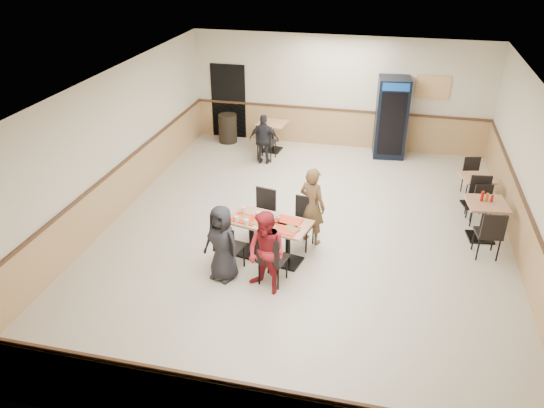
% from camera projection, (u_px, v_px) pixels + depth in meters
% --- Properties ---
extents(ground, '(10.00, 10.00, 0.00)m').
position_uv_depth(ground, '(304.00, 234.00, 10.59)').
color(ground, beige).
rests_on(ground, ground).
extents(room_shell, '(10.00, 10.00, 10.00)m').
position_uv_depth(room_shell, '(401.00, 166.00, 12.15)').
color(room_shell, silver).
rests_on(room_shell, ground).
extents(main_table, '(1.59, 1.02, 0.79)m').
position_uv_depth(main_table, '(269.00, 234.00, 9.60)').
color(main_table, black).
rests_on(main_table, ground).
extents(main_chairs, '(1.63, 1.95, 1.00)m').
position_uv_depth(main_chairs, '(267.00, 234.00, 9.63)').
color(main_chairs, black).
rests_on(main_chairs, ground).
extents(diner_woman_left, '(0.79, 0.64, 1.39)m').
position_uv_depth(diner_woman_left, '(222.00, 243.00, 8.98)').
color(diner_woman_left, black).
rests_on(diner_woman_left, ground).
extents(diner_woman_right, '(0.89, 0.81, 1.46)m').
position_uv_depth(diner_woman_right, '(266.00, 253.00, 8.65)').
color(diner_woman_right, maroon).
rests_on(diner_woman_right, ground).
extents(diner_man_opposite, '(0.67, 0.58, 1.55)m').
position_uv_depth(diner_man_opposite, '(312.00, 206.00, 10.02)').
color(diner_man_opposite, brown).
rests_on(diner_man_opposite, ground).
extents(lone_diner, '(0.78, 0.35, 1.30)m').
position_uv_depth(lone_diner, '(264.00, 139.00, 13.45)').
color(lone_diner, black).
rests_on(lone_diner, ground).
extents(tabletop_clutter, '(1.30, 0.72, 0.12)m').
position_uv_depth(tabletop_clutter, '(267.00, 222.00, 9.41)').
color(tabletop_clutter, red).
rests_on(tabletop_clutter, main_table).
extents(side_table_near, '(0.83, 0.83, 0.79)m').
position_uv_depth(side_table_near, '(485.00, 215.00, 10.22)').
color(side_table_near, black).
rests_on(side_table_near, ground).
extents(side_table_near_chair_south, '(0.52, 0.52, 1.00)m').
position_uv_depth(side_table_near_chair_south, '(488.00, 232.00, 9.69)').
color(side_table_near_chair_south, black).
rests_on(side_table_near_chair_south, ground).
extents(side_table_near_chair_north, '(0.52, 0.52, 1.00)m').
position_uv_depth(side_table_near_chair_north, '(481.00, 201.00, 10.78)').
color(side_table_near_chair_north, black).
rests_on(side_table_near_chair_north, ground).
extents(side_table_far, '(0.78, 0.78, 0.69)m').
position_uv_depth(side_table_far, '(476.00, 187.00, 11.47)').
color(side_table_far, black).
rests_on(side_table_far, ground).
extents(side_table_far_chair_south, '(0.49, 0.49, 0.87)m').
position_uv_depth(side_table_far_chair_south, '(478.00, 199.00, 11.00)').
color(side_table_far_chair_south, black).
rests_on(side_table_far_chair_south, ground).
extents(side_table_far_chair_north, '(0.49, 0.49, 0.87)m').
position_uv_depth(side_table_far_chair_north, '(473.00, 177.00, 11.95)').
color(side_table_far_chair_north, black).
rests_on(side_table_far_chair_north, ground).
extents(condiment_caddy, '(0.23, 0.06, 0.20)m').
position_uv_depth(condiment_caddy, '(486.00, 197.00, 10.11)').
color(condiment_caddy, '#AE0F0C').
rests_on(condiment_caddy, side_table_near).
extents(back_table, '(0.82, 0.82, 0.79)m').
position_uv_depth(back_table, '(272.00, 132.00, 14.29)').
color(back_table, black).
rests_on(back_table, ground).
extents(back_table_chair_lone, '(0.51, 0.51, 1.00)m').
position_uv_depth(back_table_chair_lone, '(267.00, 141.00, 13.75)').
color(back_table_chair_lone, black).
rests_on(back_table_chair_lone, ground).
extents(pepsi_cooler, '(0.86, 0.87, 2.09)m').
position_uv_depth(pepsi_cooler, '(391.00, 118.00, 13.76)').
color(pepsi_cooler, black).
rests_on(pepsi_cooler, ground).
extents(trash_bin, '(0.51, 0.51, 0.80)m').
position_uv_depth(trash_bin, '(228.00, 128.00, 14.92)').
color(trash_bin, black).
rests_on(trash_bin, ground).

